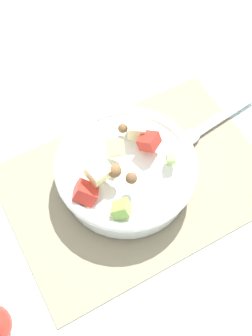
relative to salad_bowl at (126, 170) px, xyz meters
The scene contains 4 objects.
ground_plane 0.05m from the salad_bowl, 37.74° to the right, with size 2.40×2.40×0.00m, color silver.
placemat 0.05m from the salad_bowl, 37.74° to the right, with size 0.50×0.35×0.01m, color gray.
salad_bowl is the anchor object (origin of this frame).
serving_spoon 0.21m from the salad_bowl, ahead, with size 0.21×0.05×0.01m.
Camera 1 is at (-0.21, -0.33, 0.74)m, focal length 45.28 mm.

